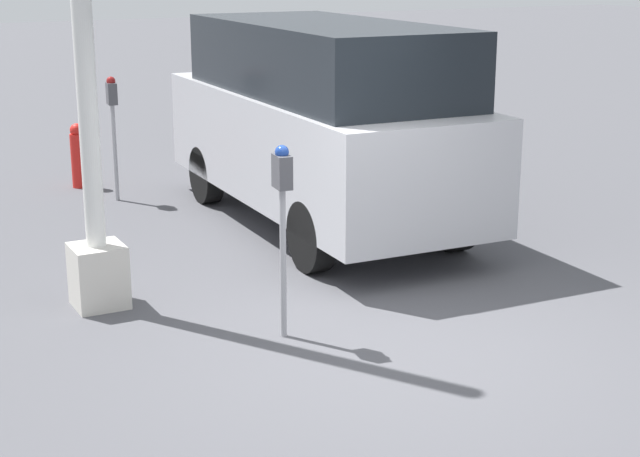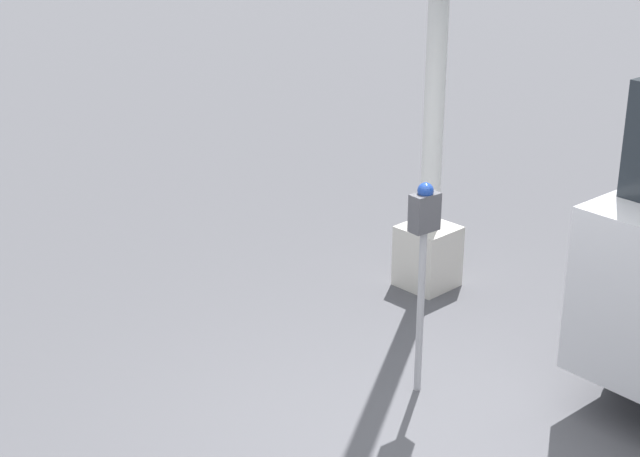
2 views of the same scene
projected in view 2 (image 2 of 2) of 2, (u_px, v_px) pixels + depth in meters
name	position (u px, v px, depth m)	size (l,w,h in m)	color
parking_meter_near	(423.00, 241.00, 6.55)	(0.21, 0.13, 1.56)	#9E9EA3
lamp_post	(436.00, 58.00, 7.86)	(0.44, 0.44, 5.89)	beige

